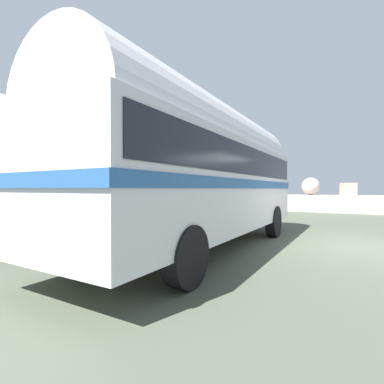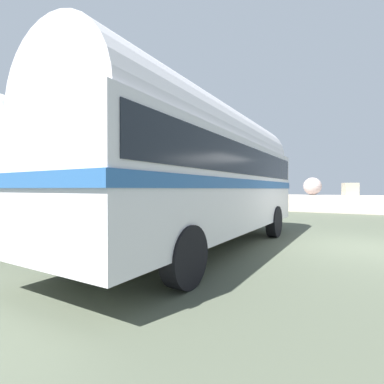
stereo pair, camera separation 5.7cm
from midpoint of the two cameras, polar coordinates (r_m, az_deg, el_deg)
name	(u,v)px [view 2 (the right image)]	position (r m, az deg, el deg)	size (l,w,h in m)	color
ground	(368,249)	(8.44, 32.27, -9.73)	(32.00, 26.00, 0.02)	#494F40
breakwater	(355,202)	(20.11, 30.25, -1.81)	(31.36, 2.00, 2.27)	#B8AA9B
vintage_coach	(203,167)	(7.03, 2.45, 5.01)	(2.60, 8.63, 3.70)	black
second_coach	(105,174)	(10.39, -17.01, 3.58)	(3.15, 8.76, 3.70)	black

